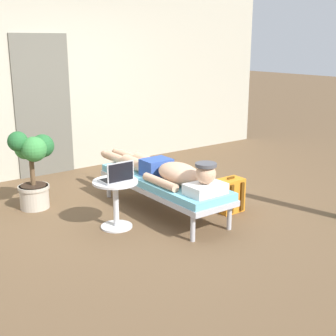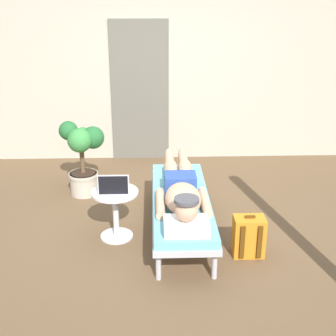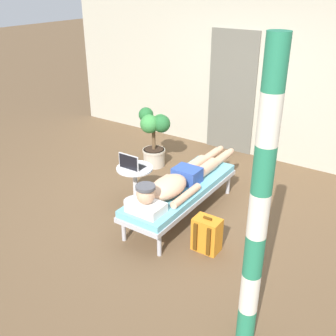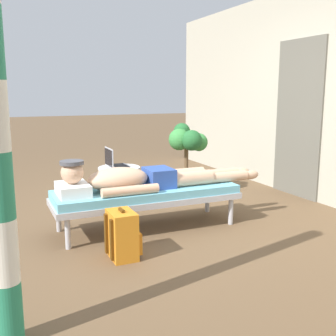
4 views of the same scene
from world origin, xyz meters
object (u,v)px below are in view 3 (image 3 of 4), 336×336
person_reclining (179,181)px  laptop (132,165)px  backpack (207,235)px  potted_plant (154,134)px  lounge_chair (181,191)px  porch_post (258,215)px  side_table (135,179)px

person_reclining → laptop: laptop is taller
person_reclining → backpack: (0.63, -0.39, -0.32)m
laptop → potted_plant: bearing=112.2°
lounge_chair → porch_post: porch_post is taller
lounge_chair → side_table: 0.68m
lounge_chair → side_table: (-0.68, -0.08, 0.01)m
person_reclining → porch_post: 2.14m
potted_plant → porch_post: 3.66m
person_reclining → porch_post: bearing=-41.2°
laptop → lounge_chair: bearing=10.7°
person_reclining → potted_plant: (-1.15, 1.09, 0.02)m
side_table → potted_plant: size_ratio=0.55×
porch_post → laptop: bearing=150.0°
lounge_chair → potted_plant: 1.55m
person_reclining → side_table: 0.70m
backpack → potted_plant: size_ratio=0.45×
laptop → potted_plant: potted_plant is taller
person_reclining → side_table: person_reclining is taller
person_reclining → lounge_chair: bearing=90.0°
side_table → backpack: (1.31, -0.38, -0.16)m
lounge_chair → potted_plant: potted_plant is taller
potted_plant → side_table: bearing=-66.9°
lounge_chair → backpack: bearing=-36.1°
person_reclining → backpack: person_reclining is taller
side_table → backpack: 1.37m
person_reclining → laptop: (-0.68, -0.06, 0.06)m
side_table → backpack: size_ratio=1.23×
person_reclining → porch_post: porch_post is taller
laptop → potted_plant: (-0.47, 1.15, -0.04)m
laptop → backpack: size_ratio=0.73×
person_reclining → side_table: bearing=-179.1°
backpack → potted_plant: 2.34m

